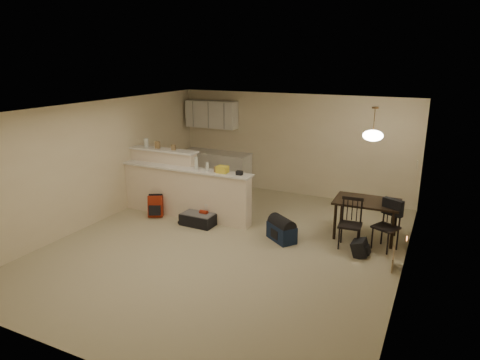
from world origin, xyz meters
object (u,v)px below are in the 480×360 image
Objects in this scene: dining_chair_far at (386,226)px; suitcase at (199,219)px; navy_duffel at (282,232)px; black_daypack at (360,248)px; pendant_lamp at (373,135)px; dining_table at (367,205)px; dining_chair_near at (350,224)px; red_backpack at (156,206)px.

dining_chair_far reaches higher than suitcase.
navy_duffel is at bearing 1.28° from suitcase.
black_daypack is (1.46, -0.01, -0.02)m from navy_duffel.
suitcase is at bearing -165.50° from pendant_lamp.
navy_duffel is at bearing 91.35° from black_daypack.
dining_table is 1.69m from navy_duffel.
pendant_lamp is 1.05× the size of navy_duffel.
dining_chair_far is (0.42, -0.39, -1.54)m from pendant_lamp.
dining_chair_near is at bearing 5.92° from suitcase.
suitcase is 2.18× the size of black_daypack.
dining_table is at bearing 6.88° from black_daypack.
dining_chair_near is 0.62m from dining_chair_far.
red_backpack is at bearing -178.72° from suitcase.
navy_duffel is 1.85× the size of black_daypack.
red_backpack is 2.91m from navy_duffel.
red_backpack is (-4.12, -0.25, -0.22)m from dining_chair_near.
dining_chair_near is 1.55× the size of navy_duffel.
red_backpack is at bearing -169.07° from pendant_lamp.
pendant_lamp is at bearing 67.10° from navy_duffel.
dining_chair_near is 4.13m from red_backpack.
suitcase is 1.18× the size of navy_duffel.
navy_duffel is at bearing -140.56° from dining_chair_far.
red_backpack is (-1.09, 0.00, 0.11)m from suitcase.
pendant_lamp is 0.68× the size of dining_chair_near.
pendant_lamp is 1.94× the size of black_daypack.
dining_table is 0.60m from dining_chair_far.
dining_chair_near is at bearing -23.59° from red_backpack.
dining_chair_near reaches higher than dining_table.
red_backpack is 4.37m from black_daypack.
pendant_lamp is at bearing 162.77° from dining_chair_far.
dining_table reaches higher than black_daypack.
dining_chair_far is at bearing -21.64° from red_backpack.
dining_table is 1.74× the size of suitcase.
dining_chair_far is at bearing 8.25° from suitcase.
dining_chair_far is 1.53× the size of navy_duffel.
navy_duffel is (2.91, 0.00, -0.07)m from red_backpack.
navy_duffel is (-1.38, -0.83, -1.83)m from pendant_lamp.
dining_chair_near is 2.87× the size of black_daypack.
black_daypack is (3.28, -0.01, 0.02)m from suitcase.
dining_chair_far is at bearing -44.57° from dining_table.
dining_chair_near is (-0.17, -0.58, -0.20)m from dining_table.
suitcase is (-3.62, -0.44, -0.33)m from dining_chair_far.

